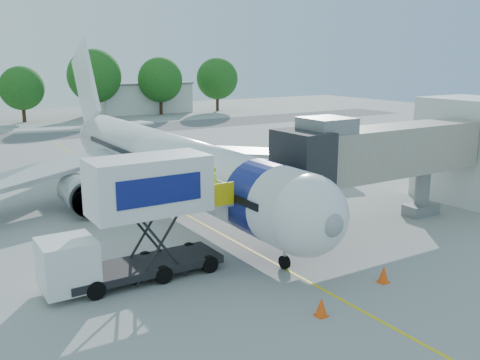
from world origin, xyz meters
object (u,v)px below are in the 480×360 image
jet_bridge (373,154)px  catering_hiloader (136,220)px  ground_tug (383,306)px  aircraft (163,161)px

jet_bridge → catering_hiloader: size_ratio=1.64×
jet_bridge → ground_tug: 12.49m
aircraft → catering_hiloader: aircraft is taller
aircraft → catering_hiloader: bearing=-119.4°
aircraft → ground_tug: bearing=-90.4°
catering_hiloader → aircraft: bearing=60.6°
aircraft → jet_bridge: 13.77m
catering_hiloader → jet_bridge: bearing=0.0°
jet_bridge → aircraft: bearing=125.7°
jet_bridge → ground_tug: (-8.14, -8.75, -3.62)m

